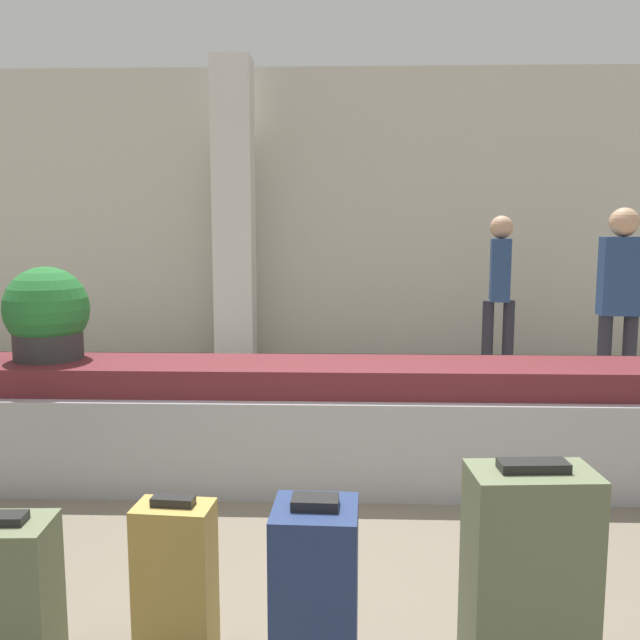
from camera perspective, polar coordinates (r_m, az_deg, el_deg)
ground_plane at (r=3.04m, az=-1.01°, el=-22.12°), size 18.00×18.00×0.00m
back_wall at (r=8.13m, az=1.02°, el=8.49°), size 18.00×0.06×3.20m
carousel at (r=4.22m, az=0.00°, el=-8.38°), size 6.81×0.70×0.71m
pillar at (r=7.71m, az=-6.88°, el=8.46°), size 0.41×0.41×3.20m
suitcase_1 at (r=2.49m, az=16.32°, el=-19.67°), size 0.40×0.27×0.79m
suitcase_2 at (r=2.26m, az=-0.39°, el=-23.08°), size 0.25×0.26×0.75m
suitcase_3 at (r=2.71m, az=-11.49°, el=-19.63°), size 0.28×0.19×0.58m
suitcase_6 at (r=2.84m, az=-24.15°, el=-19.27°), size 0.37×0.26×0.54m
potted_plant_1 at (r=4.51m, az=-21.02°, el=0.38°), size 0.50×0.50×0.55m
traveler_0 at (r=6.12m, az=22.89°, el=2.09°), size 0.33×0.23×1.63m
traveler_1 at (r=7.10m, az=14.18°, el=2.89°), size 0.31×0.34×1.57m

